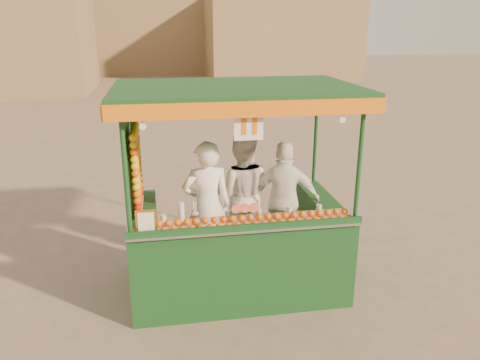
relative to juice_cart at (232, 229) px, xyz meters
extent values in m
plane|color=#6A5D4B|center=(-0.28, 0.32, -0.86)|extent=(90.00, 90.00, 0.00)
cube|color=#856A4C|center=(6.72, 24.32, 1.64)|extent=(9.00, 6.00, 5.00)
cube|color=#856A4C|center=(-2.28, 30.32, 2.64)|extent=(14.00, 7.00, 7.00)
cube|color=#103D1B|center=(0.08, 0.13, -0.70)|extent=(2.68, 1.65, 0.31)
cylinder|color=black|center=(-0.85, 0.13, -0.67)|extent=(0.37, 0.10, 0.37)
cylinder|color=black|center=(1.00, 0.13, -0.67)|extent=(0.37, 0.10, 0.37)
cube|color=#103D1B|center=(0.08, -0.54, -0.14)|extent=(2.68, 0.31, 0.83)
cube|color=#103D1B|center=(-1.11, 0.23, -0.14)|extent=(0.31, 1.34, 0.83)
cube|color=#103D1B|center=(1.26, 0.23, -0.14)|extent=(0.31, 1.34, 0.83)
cube|color=#B2B2B7|center=(0.08, -0.51, 0.29)|extent=(2.68, 0.47, 0.03)
cylinder|color=#103D1B|center=(-1.21, -0.65, 1.00)|extent=(0.05, 0.05, 1.44)
cylinder|color=#103D1B|center=(1.37, -0.65, 1.00)|extent=(0.05, 0.05, 1.44)
cylinder|color=#103D1B|center=(-1.21, 0.90, 1.00)|extent=(0.05, 0.05, 1.44)
cylinder|color=#103D1B|center=(1.37, 0.90, 1.00)|extent=(0.05, 0.05, 1.44)
cube|color=#103D1B|center=(0.08, 0.13, 1.76)|extent=(2.89, 1.86, 0.08)
cube|color=orange|center=(0.08, -0.80, 1.68)|extent=(2.89, 0.04, 0.17)
cube|color=orange|center=(0.08, 1.06, 1.68)|extent=(2.89, 0.04, 0.17)
cube|color=orange|center=(-1.37, 0.13, 1.68)|extent=(0.04, 1.86, 0.17)
cube|color=orange|center=(1.52, 0.13, 1.68)|extent=(0.04, 1.86, 0.17)
cylinder|color=#EC6148|center=(0.06, -0.65, 0.54)|extent=(0.10, 0.03, 0.10)
cube|color=orange|center=(-1.04, -0.65, 0.45)|extent=(0.23, 0.02, 0.29)
cube|color=white|center=(0.08, -0.72, 1.49)|extent=(0.31, 0.02, 0.31)
sphere|color=#FFE5B2|center=(-1.01, -0.57, 1.49)|extent=(0.07, 0.07, 0.07)
sphere|color=#FFE5B2|center=(1.16, -0.57, 1.49)|extent=(0.07, 0.07, 0.07)
imported|color=white|center=(-0.30, 0.08, 0.30)|extent=(0.65, 0.45, 1.70)
imported|color=silver|center=(0.20, 0.44, 0.30)|extent=(0.96, 0.83, 1.70)
imported|color=white|center=(0.75, 0.25, 0.26)|extent=(1.01, 0.61, 1.61)
camera|label=1|loc=(-0.81, -5.41, 2.50)|focal=34.96mm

